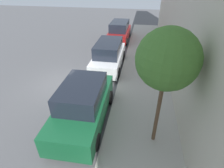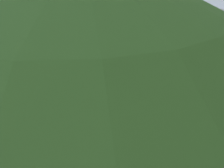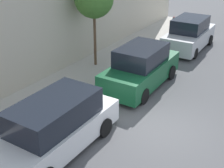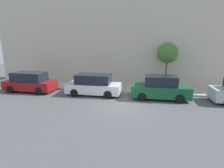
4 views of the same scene
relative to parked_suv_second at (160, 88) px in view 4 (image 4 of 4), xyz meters
The scene contains 7 objects.
ground_plane 3.88m from the parked_suv_second, 129.25° to the left, with size 60.00×60.00×0.00m, color #515154.
sidewalk 4.06m from the parked_suv_second, 47.27° to the left, with size 3.16×32.00×0.15m.
building_facade 7.64m from the parked_suv_second, 28.95° to the left, with size 2.00×32.00×11.25m.
parked_suv_second is the anchor object (origin of this frame).
parked_minivan_third 5.88m from the parked_suv_second, 89.58° to the left, with size 2.02×4.92×1.90m.
parked_minivan_fourth 12.31m from the parked_suv_second, 90.21° to the left, with size 2.02×4.93×1.90m.
street_tree 4.26m from the parked_suv_second, 13.18° to the right, with size 1.99×1.99×4.54m.
Camera 4 is at (-12.43, -1.60, 4.72)m, focal length 28.00 mm.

